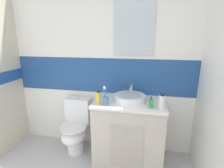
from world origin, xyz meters
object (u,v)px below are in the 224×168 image
object	(u,v)px
sink_basin	(130,98)
toothbrush_cup	(105,100)
mouthwash_bottle	(162,102)
deodorant_spray_can	(98,98)
toilet	(76,128)
soap_dispenser	(151,103)

from	to	relation	value
sink_basin	toothbrush_cup	distance (m)	0.32
mouthwash_bottle	deodorant_spray_can	world-z (taller)	mouthwash_bottle
sink_basin	deodorant_spray_can	bearing A→B (deg)	-156.04
sink_basin	mouthwash_bottle	xyz separation A→B (m)	(0.38, -0.17, 0.04)
toilet	deodorant_spray_can	size ratio (longest dim) A/B	4.81
soap_dispenser	deodorant_spray_can	xyz separation A→B (m)	(-0.62, 0.00, 0.02)
sink_basin	soap_dispenser	bearing A→B (deg)	-31.81
toothbrush_cup	soap_dispenser	distance (m)	0.53
toilet	toothbrush_cup	distance (m)	0.77
sink_basin	toothbrush_cup	bearing A→B (deg)	-147.26
sink_basin	mouthwash_bottle	distance (m)	0.42
soap_dispenser	deodorant_spray_can	distance (m)	0.62
toothbrush_cup	soap_dispenser	size ratio (longest dim) A/B	1.60
sink_basin	deodorant_spray_can	distance (m)	0.40
toilet	toothbrush_cup	world-z (taller)	toothbrush_cup
toilet	deodorant_spray_can	world-z (taller)	deodorant_spray_can
soap_dispenser	toilet	bearing A→B (deg)	168.48
sink_basin	mouthwash_bottle	bearing A→B (deg)	-24.59
sink_basin	toilet	world-z (taller)	sink_basin
deodorant_spray_can	toothbrush_cup	bearing A→B (deg)	-8.87
toothbrush_cup	mouthwash_bottle	world-z (taller)	toothbrush_cup
toothbrush_cup	deodorant_spray_can	size ratio (longest dim) A/B	1.39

